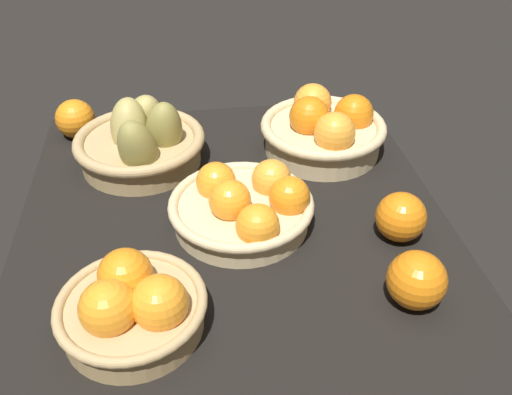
{
  "coord_description": "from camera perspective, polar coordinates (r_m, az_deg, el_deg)",
  "views": [
    {
      "loc": [
        71.42,
        -6.49,
        61.26
      ],
      "look_at": [
        -1.45,
        3.87,
        7.0
      ],
      "focal_mm": 38.58,
      "sensor_mm": 36.0,
      "label": 1
    }
  ],
  "objects": [
    {
      "name": "loose_orange_back_gap",
      "position": [
        0.8,
        16.32,
        -8.22
      ],
      "size": [
        8.35,
        8.35,
        8.35
      ],
      "primitive_type": "sphere",
      "color": "orange",
      "rests_on": "market_tray"
    },
    {
      "name": "market_tray",
      "position": [
        0.93,
        -2.23,
        -3.44
      ],
      "size": [
        84.0,
        72.0,
        3.0
      ],
      "primitive_type": "cube",
      "color": "black",
      "rests_on": "ground"
    },
    {
      "name": "basket_near_left_pears",
      "position": [
        1.07,
        -11.75,
        5.67
      ],
      "size": [
        25.04,
        24.9,
        14.2
      ],
      "color": "tan",
      "rests_on": "market_tray"
    },
    {
      "name": "basket_near_right",
      "position": [
        0.75,
        -12.73,
        -10.9
      ],
      "size": [
        20.12,
        20.12,
        10.11
      ],
      "color": "tan",
      "rests_on": "market_tray"
    },
    {
      "name": "loose_orange_side_gap",
      "position": [
        0.9,
        14.79,
        -1.97
      ],
      "size": [
        8.07,
        8.07,
        8.07
      ],
      "primitive_type": "sphere",
      "color": "orange",
      "rests_on": "market_tray"
    },
    {
      "name": "loose_orange_front_gap",
      "position": [
        1.21,
        -18.23,
        7.75
      ],
      "size": [
        8.05,
        8.05,
        8.05
      ],
      "primitive_type": "sphere",
      "color": "orange",
      "rests_on": "market_tray"
    },
    {
      "name": "basket_center",
      "position": [
        0.9,
        -1.15,
        -0.74
      ],
      "size": [
        24.0,
        24.0,
        9.66
      ],
      "color": "#D3BC8C",
      "rests_on": "market_tray"
    },
    {
      "name": "basket_far_left",
      "position": [
        1.1,
        7.07,
        7.08
      ],
      "size": [
        24.71,
        24.71,
        11.88
      ],
      "color": "#D3BC8C",
      "rests_on": "market_tray"
    }
  ]
}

